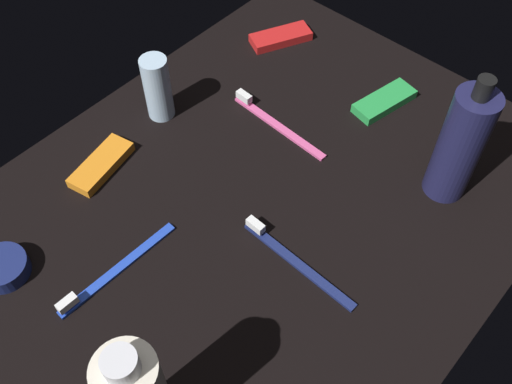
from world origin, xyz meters
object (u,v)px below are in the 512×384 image
object	(u,v)px
toothbrush_pink	(274,121)
snack_bar_red	(281,37)
toothbrush_blue	(111,273)
snack_bar_green	(384,101)
snack_bar_orange	(101,165)
cream_tin_left	(3,268)
lotion_bottle	(460,145)
toothbrush_navy	(292,257)
deodorant_stick	(157,88)

from	to	relation	value
toothbrush_pink	snack_bar_red	size ratio (longest dim) A/B	1.73
toothbrush_pink	toothbrush_blue	size ratio (longest dim) A/B	1.00
snack_bar_green	snack_bar_orange	xyz separation A→B (cm)	(-37.86, 22.91, 0.00)
toothbrush_pink	toothbrush_blue	xyz separation A→B (cm)	(-33.51, -1.96, 0.00)
toothbrush_pink	cream_tin_left	bearing A→B (deg)	168.72
snack_bar_green	lotion_bottle	bearing A→B (deg)	-105.74
toothbrush_pink	snack_bar_red	xyz separation A→B (cm)	(15.87, 12.10, 0.14)
cream_tin_left	toothbrush_navy	bearing A→B (deg)	-45.31
toothbrush_pink	snack_bar_orange	bearing A→B (deg)	151.17
toothbrush_navy	snack_bar_red	world-z (taller)	toothbrush_navy
lotion_bottle	toothbrush_pink	distance (cm)	27.86
cream_tin_left	snack_bar_red	bearing A→B (deg)	3.63
snack_bar_red	deodorant_stick	bearing A→B (deg)	-159.40
toothbrush_blue	snack_bar_orange	bearing A→B (deg)	54.68
lotion_bottle	deodorant_stick	distance (cm)	43.61
snack_bar_green	cream_tin_left	distance (cm)	59.92
lotion_bottle	toothbrush_navy	world-z (taller)	lotion_bottle
deodorant_stick	snack_bar_red	xyz separation A→B (cm)	(25.72, -2.35, -4.54)
lotion_bottle	cream_tin_left	world-z (taller)	lotion_bottle
snack_bar_green	toothbrush_pink	bearing A→B (deg)	157.03
snack_bar_green	snack_bar_orange	world-z (taller)	same
toothbrush_pink	snack_bar_green	distance (cm)	17.93
lotion_bottle	snack_bar_orange	bearing A→B (deg)	127.78
toothbrush_blue	snack_bar_green	bearing A→B (deg)	-9.67
lotion_bottle	snack_bar_orange	distance (cm)	49.33
snack_bar_green	snack_bar_orange	size ratio (longest dim) A/B	1.00
snack_bar_red	snack_bar_orange	bearing A→B (deg)	-155.08
snack_bar_red	cream_tin_left	bearing A→B (deg)	-150.55
lotion_bottle	snack_bar_orange	size ratio (longest dim) A/B	1.94
lotion_bottle	deodorant_stick	world-z (taller)	lotion_bottle
cream_tin_left	deodorant_stick	bearing A→B (deg)	10.56
lotion_bottle	deodorant_stick	size ratio (longest dim) A/B	1.91
lotion_bottle	cream_tin_left	size ratio (longest dim) A/B	3.13
toothbrush_navy	snack_bar_green	world-z (taller)	toothbrush_navy
toothbrush_blue	cream_tin_left	bearing A→B (deg)	129.93
toothbrush_navy	cream_tin_left	world-z (taller)	same
deodorant_stick	snack_bar_orange	world-z (taller)	deodorant_stick
toothbrush_pink	snack_bar_orange	distance (cm)	26.38
lotion_bottle	toothbrush_navy	distance (cm)	26.09
toothbrush_navy	toothbrush_blue	distance (cm)	22.92
snack_bar_orange	toothbrush_navy	bearing A→B (deg)	-89.78
snack_bar_red	cream_tin_left	xyz separation A→B (cm)	(-58.08, -3.68, 0.35)
snack_bar_green	toothbrush_navy	bearing A→B (deg)	-155.31
lotion_bottle	snack_bar_green	size ratio (longest dim) A/B	1.94
deodorant_stick	toothbrush_pink	bearing A→B (deg)	-55.74
toothbrush_blue	snack_bar_red	world-z (taller)	toothbrush_blue
cream_tin_left	lotion_bottle	bearing A→B (deg)	-34.94
toothbrush_pink	toothbrush_navy	xyz separation A→B (cm)	(-16.62, -17.45, 0.00)
deodorant_stick	snack_bar_orange	size ratio (longest dim) A/B	1.02
toothbrush_blue	snack_bar_green	distance (cm)	48.96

